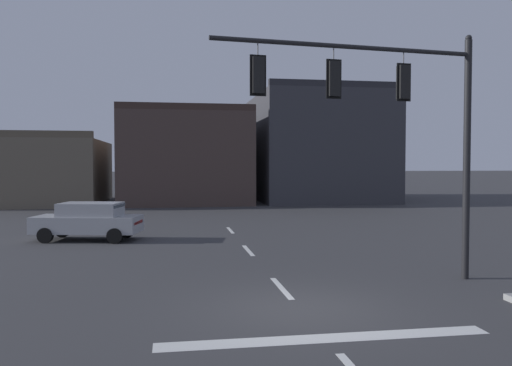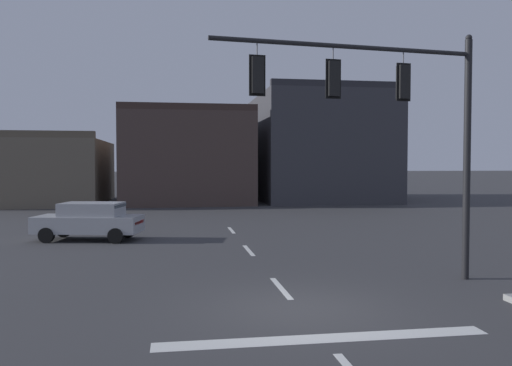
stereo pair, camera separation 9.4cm
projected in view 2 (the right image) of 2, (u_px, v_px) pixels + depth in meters
The scene contains 6 objects.
ground_plane at pixel (299, 309), 11.76m from camera, with size 400.00×400.00×0.00m, color #353538.
stop_bar_paint at pixel (324, 338), 9.78m from camera, with size 6.40×0.50×0.01m, color silver.
lane_centreline at pixel (281, 288), 13.73m from camera, with size 0.16×26.40×0.01m.
signal_mast_near_side at pixel (391, 107), 14.03m from camera, with size 7.43×0.96×6.88m.
car_lot_nearside at pixel (90, 220), 22.24m from camera, with size 4.68×2.68×1.61m.
building_row at pixel (224, 156), 45.39m from camera, with size 33.91×13.84×9.71m.
Camera 2 is at (-2.76, -11.35, 3.29)m, focal length 36.63 mm.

